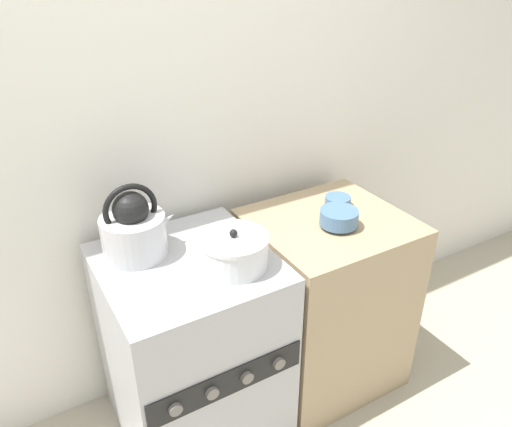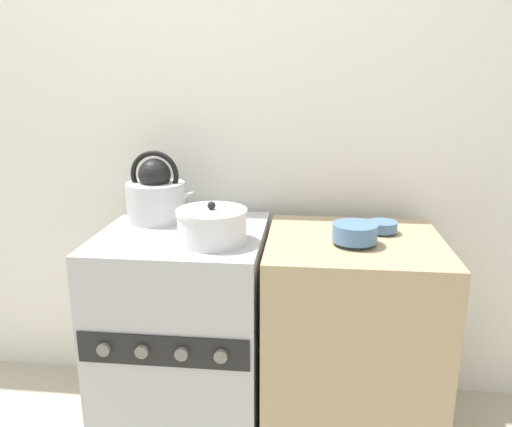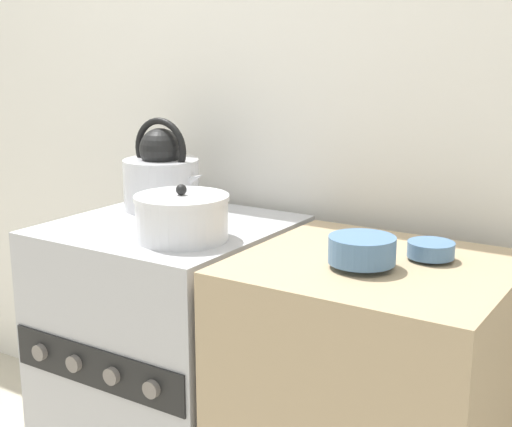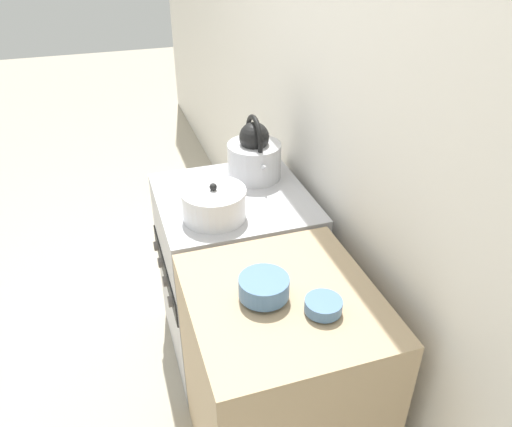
{
  "view_description": "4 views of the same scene",
  "coord_description": "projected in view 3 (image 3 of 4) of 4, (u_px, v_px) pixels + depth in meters",
  "views": [
    {
      "loc": [
        -0.53,
        -1.08,
        1.8
      ],
      "look_at": [
        0.28,
        0.29,
        0.94
      ],
      "focal_mm": 35.0,
      "sensor_mm": 36.0,
      "label": 1
    },
    {
      "loc": [
        0.46,
        -1.4,
        1.37
      ],
      "look_at": [
        0.27,
        0.34,
        0.89
      ],
      "focal_mm": 35.0,
      "sensor_mm": 36.0,
      "label": 2
    },
    {
      "loc": [
        1.24,
        -1.19,
        1.31
      ],
      "look_at": [
        0.29,
        0.29,
        0.89
      ],
      "focal_mm": 50.0,
      "sensor_mm": 36.0,
      "label": 3
    },
    {
      "loc": [
        1.69,
        -0.14,
        1.82
      ],
      "look_at": [
        0.28,
        0.31,
        0.91
      ],
      "focal_mm": 35.0,
      "sensor_mm": 36.0,
      "label": 4
    }
  ],
  "objects": [
    {
      "name": "kettle",
      "position": [
        162.0,
        176.0,
        2.14
      ],
      "size": [
        0.28,
        0.23,
        0.28
      ],
      "color": "silver",
      "rests_on": "stove"
    },
    {
      "name": "stove",
      "position": [
        173.0,
        360.0,
        2.08
      ],
      "size": [
        0.6,
        0.63,
        0.82
      ],
      "color": "#B2B2B7",
      "rests_on": "ground_plane"
    },
    {
      "name": "enamel_bowl",
      "position": [
        362.0,
        250.0,
        1.59
      ],
      "size": [
        0.15,
        0.15,
        0.07
      ],
      "color": "#4C729E",
      "rests_on": "counter"
    },
    {
      "name": "small_ceramic_bowl",
      "position": [
        431.0,
        250.0,
        1.65
      ],
      "size": [
        0.11,
        0.11,
        0.04
      ],
      "color": "#4C729E",
      "rests_on": "counter"
    },
    {
      "name": "cooking_pot",
      "position": [
        182.0,
        217.0,
        1.81
      ],
      "size": [
        0.24,
        0.24,
        0.14
      ],
      "color": "silver",
      "rests_on": "stove"
    },
    {
      "name": "counter",
      "position": [
        369.0,
        423.0,
        1.74
      ],
      "size": [
        0.62,
        0.57,
        0.82
      ],
      "color": "tan",
      "rests_on": "ground_plane"
    },
    {
      "name": "wall_back",
      "position": [
        242.0,
        64.0,
        2.19
      ],
      "size": [
        7.0,
        0.06,
        2.5
      ],
      "color": "silver",
      "rests_on": "ground_plane"
    }
  ]
}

